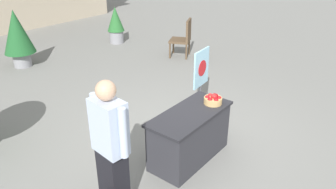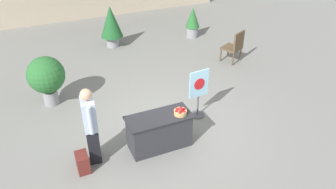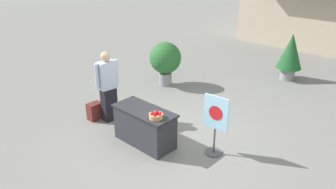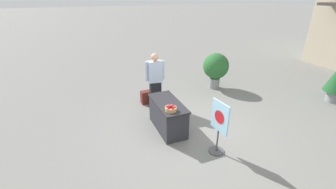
# 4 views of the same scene
# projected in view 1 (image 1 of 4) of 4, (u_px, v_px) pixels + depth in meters

# --- Properties ---
(ground_plane) EXTENTS (120.00, 120.00, 0.00)m
(ground_plane) POSITION_uv_depth(u_px,v_px,m) (176.00, 137.00, 5.64)
(ground_plane) COLOR slate
(display_table) EXTENTS (1.42, 0.64, 0.80)m
(display_table) POSITION_uv_depth(u_px,v_px,m) (190.00, 135.00, 4.93)
(display_table) COLOR #2D2D33
(display_table) RESTS_ON ground_plane
(apple_basket) EXTENTS (0.28, 0.28, 0.16)m
(apple_basket) POSITION_uv_depth(u_px,v_px,m) (213.00, 99.00, 4.99)
(apple_basket) COLOR tan
(apple_basket) RESTS_ON display_table
(person_visitor) EXTENTS (0.30, 0.61, 1.73)m
(person_visitor) POSITION_uv_depth(u_px,v_px,m) (111.00, 147.00, 3.81)
(person_visitor) COLOR black
(person_visitor) RESTS_ON ground_plane
(poster_board) EXTENTS (0.53, 0.36, 1.28)m
(poster_board) POSITION_uv_depth(u_px,v_px,m) (201.00, 80.00, 6.13)
(poster_board) COLOR #4C4C51
(poster_board) RESTS_ON ground_plane
(patio_chair) EXTENTS (0.73, 0.73, 1.07)m
(patio_chair) POSITION_uv_depth(u_px,v_px,m) (184.00, 37.00, 9.22)
(patio_chair) COLOR brown
(patio_chair) RESTS_ON ground_plane
(potted_plant_near_right) EXTENTS (0.54, 0.54, 1.16)m
(potted_plant_near_right) POSITION_uv_depth(u_px,v_px,m) (116.00, 24.00, 10.46)
(potted_plant_near_right) COLOR gray
(potted_plant_near_right) RESTS_ON ground_plane
(potted_plant_far_right) EXTENTS (0.79, 0.79, 1.49)m
(potted_plant_far_right) POSITION_uv_depth(u_px,v_px,m) (17.00, 35.00, 8.39)
(potted_plant_far_right) COLOR gray
(potted_plant_far_right) RESTS_ON ground_plane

